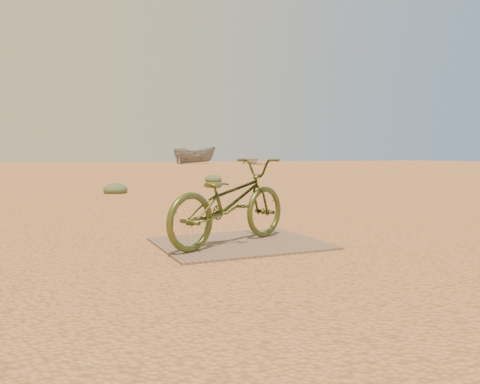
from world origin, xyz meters
name	(u,v)px	position (x,y,z in m)	size (l,w,h in m)	color
ground	(235,245)	(0.00, 0.00, 0.00)	(120.00, 120.00, 0.00)	tan
plywood_board	(240,243)	(0.06, 0.01, 0.01)	(1.66, 1.34, 0.02)	brown
bicycle	(230,201)	(-0.07, -0.03, 0.46)	(0.58, 1.66, 0.87)	#434E21
boat_mid_right	(195,155)	(14.01, 43.95, 0.92)	(1.78, 4.74, 1.84)	gray
boat_far_right	(249,159)	(20.78, 44.50, 0.44)	(3.06, 4.28, 0.89)	silver
kale_a	(115,193)	(-0.09, 7.24, 0.00)	(0.58, 0.58, 0.32)	#4C5E40
kale_b	(213,182)	(3.79, 10.78, 0.00)	(0.60, 0.60, 0.33)	#4C5E40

